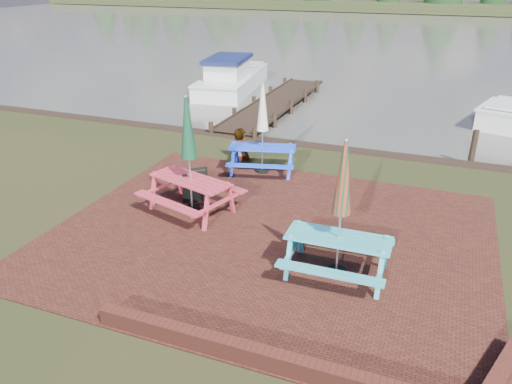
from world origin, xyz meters
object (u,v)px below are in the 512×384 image
at_px(picnic_table_teal, 339,231).
at_px(person, 240,129).
at_px(chalkboard, 196,186).
at_px(picnic_table_red, 190,174).
at_px(jetty, 275,103).
at_px(boat_jetty, 232,79).
at_px(picnic_table_blue, 262,143).

relative_size(picnic_table_teal, person, 1.39).
bearing_deg(picnic_table_teal, chalkboard, 153.21).
height_order(picnic_table_teal, picnic_table_red, picnic_table_red).
xyz_separation_m(jetty, person, (1.11, -6.21, 0.82)).
height_order(picnic_table_teal, boat_jetty, picnic_table_teal).
relative_size(picnic_table_blue, person, 1.33).
xyz_separation_m(picnic_table_red, boat_jetty, (-4.56, 12.58, -0.60)).
distance_m(picnic_table_blue, person, 1.25).
xyz_separation_m(boat_jetty, person, (4.24, -8.94, 0.58)).
relative_size(jetty, person, 4.86).
relative_size(picnic_table_red, person, 1.45).
bearing_deg(picnic_table_red, chalkboard, 123.65).
bearing_deg(boat_jetty, chalkboard, -78.46).
height_order(picnic_table_blue, person, picnic_table_blue).
distance_m(picnic_table_blue, boat_jetty, 11.04).
distance_m(picnic_table_teal, picnic_table_red, 3.96).
relative_size(picnic_table_teal, chalkboard, 3.23).
distance_m(chalkboard, boat_jetty, 12.86).
bearing_deg(person, picnic_table_red, 112.20).
xyz_separation_m(picnic_table_red, picnic_table_blue, (0.66, 2.87, -0.08)).
height_order(chalkboard, person, person).
bearing_deg(jetty, picnic_table_teal, -65.36).
bearing_deg(chalkboard, picnic_table_blue, 32.34).
height_order(picnic_table_teal, chalkboard, picnic_table_teal).
bearing_deg(picnic_table_teal, jetty, 113.64).
distance_m(picnic_table_red, boat_jetty, 13.40).
distance_m(picnic_table_teal, person, 6.43).
bearing_deg(boat_jetty, picnic_table_red, -78.58).
bearing_deg(jetty, chalkboard, -82.24).
height_order(picnic_table_teal, picnic_table_blue, picnic_table_teal).
xyz_separation_m(picnic_table_blue, boat_jetty, (-5.22, 9.72, -0.52)).
xyz_separation_m(picnic_table_red, jetty, (-1.43, 9.85, -0.83)).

